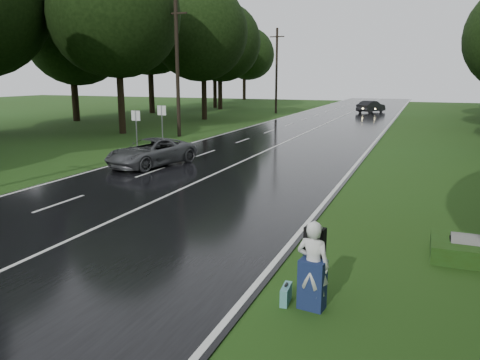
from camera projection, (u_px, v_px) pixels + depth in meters
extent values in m
plane|color=#204213|center=(91.00, 232.00, 13.75)|extent=(160.00, 160.00, 0.00)
cube|color=black|center=(283.00, 143.00, 31.88)|extent=(12.00, 140.00, 0.04)
cube|color=silver|center=(283.00, 143.00, 31.87)|extent=(0.12, 140.00, 0.01)
imported|color=#494C4E|center=(151.00, 152.00, 23.58)|extent=(3.38, 5.33, 1.37)
imported|color=black|center=(371.00, 107.00, 58.38)|extent=(3.30, 4.71, 1.47)
imported|color=silver|center=(313.00, 265.00, 9.02)|extent=(0.71, 0.52, 1.81)
cube|color=#18254F|center=(312.00, 284.00, 9.11)|extent=(0.55, 0.40, 1.01)
cube|color=black|center=(315.00, 241.00, 9.18)|extent=(0.43, 0.27, 0.58)
cube|color=teal|center=(286.00, 294.00, 9.39)|extent=(0.18, 0.52, 0.36)
cylinder|color=slate|center=(477.00, 260.00, 11.65)|extent=(1.29, 0.65, 0.65)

